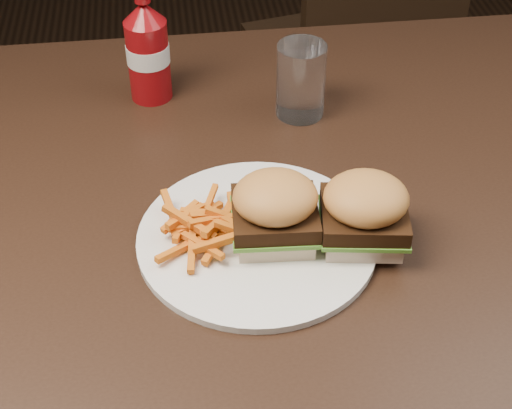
{
  "coord_description": "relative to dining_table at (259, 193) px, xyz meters",
  "views": [
    {
      "loc": [
        -0.1,
        -0.78,
        1.39
      ],
      "look_at": [
        -0.02,
        -0.1,
        0.8
      ],
      "focal_mm": 55.0,
      "sensor_mm": 36.0,
      "label": 1
    }
  ],
  "objects": [
    {
      "name": "sandwich_half_b",
      "position": [
        0.1,
        -0.13,
        0.04
      ],
      "size": [
        0.1,
        0.09,
        0.02
      ],
      "primitive_type": "cube",
      "rotation": [
        0.0,
        0.0,
        -0.15
      ],
      "color": "beige",
      "rests_on": "plate"
    },
    {
      "name": "tumbler",
      "position": [
        0.08,
        0.15,
        0.08
      ],
      "size": [
        0.07,
        0.07,
        0.11
      ],
      "primitive_type": "cylinder",
      "rotation": [
        0.0,
        0.0,
        -0.01
      ],
      "color": "white",
      "rests_on": "dining_table"
    },
    {
      "name": "dining_table",
      "position": [
        0.0,
        0.0,
        0.0
      ],
      "size": [
        1.2,
        0.8,
        0.04
      ],
      "primitive_type": "cube",
      "color": "black",
      "rests_on": "ground"
    },
    {
      "name": "plate",
      "position": [
        -0.02,
        -0.11,
        0.03
      ],
      "size": [
        0.28,
        0.28,
        0.01
      ],
      "primitive_type": "cylinder",
      "color": "white",
      "rests_on": "dining_table"
    },
    {
      "name": "fries_pile",
      "position": [
        -0.07,
        -0.1,
        0.05
      ],
      "size": [
        0.14,
        0.14,
        0.04
      ],
      "primitive_type": null,
      "rotation": [
        0.0,
        0.0,
        -0.34
      ],
      "color": "#CE4D08",
      "rests_on": "plate"
    },
    {
      "name": "ketchup_bottle",
      "position": [
        -0.13,
        0.22,
        0.08
      ],
      "size": [
        0.08,
        0.08,
        0.12
      ],
      "primitive_type": "cylinder",
      "rotation": [
        0.0,
        0.0,
        0.38
      ],
      "color": "maroon",
      "rests_on": "dining_table"
    },
    {
      "name": "sandwich_half_a",
      "position": [
        0.0,
        -0.12,
        0.04
      ],
      "size": [
        0.09,
        0.09,
        0.02
      ],
      "primitive_type": "cube",
      "rotation": [
        0.0,
        0.0,
        -0.06
      ],
      "color": "#FADCB6",
      "rests_on": "plate"
    },
    {
      "name": "chair_far",
      "position": [
        0.32,
        0.84,
        -0.3
      ],
      "size": [
        0.47,
        0.47,
        0.04
      ],
      "primitive_type": "cube",
      "rotation": [
        0.0,
        0.0,
        3.35
      ],
      "color": "black",
      "rests_on": "ground"
    }
  ]
}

